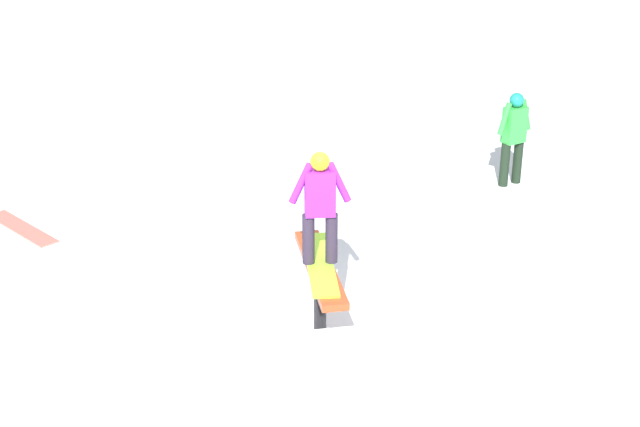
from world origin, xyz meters
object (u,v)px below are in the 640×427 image
main_rider_on_rail (320,213)px  bystander_green (514,134)px  loose_snowboard_coral (22,228)px  rail_feature (320,278)px

main_rider_on_rail → bystander_green: size_ratio=0.95×
loose_snowboard_coral → bystander_green: bearing=-121.8°
main_rider_on_rail → loose_snowboard_coral: bearing=50.3°
main_rider_on_rail → bystander_green: (1.71, -5.35, -0.67)m
loose_snowboard_coral → main_rider_on_rail: bearing=-170.3°
rail_feature → bystander_green: 5.62m
bystander_green → loose_snowboard_coral: (3.27, 6.75, -0.83)m
rail_feature → bystander_green: bearing=-42.9°
rail_feature → main_rider_on_rail: 0.78m
rail_feature → bystander_green: size_ratio=1.14×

